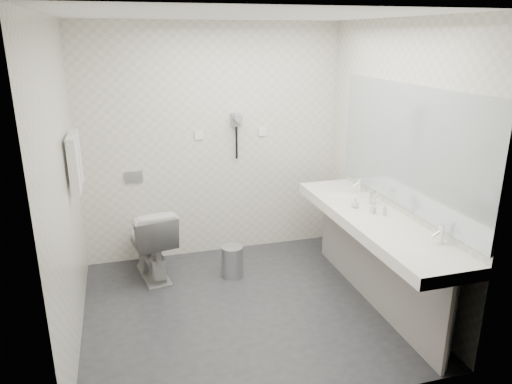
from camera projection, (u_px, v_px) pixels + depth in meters
name	position (u px, v px, depth m)	size (l,w,h in m)	color
floor	(245.00, 308.00, 4.35)	(2.80, 2.80, 0.00)	#2B2B30
ceiling	(242.00, 15.00, 3.57)	(2.80, 2.80, 0.00)	white
wall_back	(213.00, 143.00, 5.15)	(2.80, 2.80, 0.00)	silver
wall_front	(300.00, 236.00, 2.78)	(2.80, 2.80, 0.00)	silver
wall_left	(63.00, 190.00, 3.60)	(2.60, 2.60, 0.00)	silver
wall_right	(394.00, 164.00, 4.33)	(2.60, 2.60, 0.00)	silver
vanity_counter	(374.00, 221.00, 4.22)	(0.55, 2.20, 0.10)	white
vanity_panel	(373.00, 265.00, 4.36)	(0.03, 2.15, 0.75)	gray
vanity_post_near	(449.00, 328.00, 3.41)	(0.06, 0.06, 0.75)	silver
vanity_post_far	(328.00, 223.00, 5.31)	(0.06, 0.06, 0.75)	silver
mirror	(407.00, 147.00, 4.08)	(0.02, 2.20, 1.05)	#B2BCC6
basin_near	(417.00, 248.00, 3.61)	(0.40, 0.31, 0.05)	white
basin_far	(341.00, 195.00, 4.80)	(0.40, 0.31, 0.05)	white
faucet_near	(441.00, 234.00, 3.64)	(0.04, 0.04, 0.15)	silver
faucet_far	(360.00, 185.00, 4.82)	(0.04, 0.04, 0.15)	silver
soap_bottle_a	(373.00, 209.00, 4.25)	(0.04, 0.04, 0.09)	beige
soap_bottle_b	(355.00, 203.00, 4.40)	(0.07, 0.07, 0.09)	beige
soap_bottle_c	(384.00, 209.00, 4.21)	(0.04, 0.04, 0.10)	beige
glass_left	(373.00, 198.00, 4.50)	(0.06, 0.06, 0.12)	silver
toilet	(151.00, 241.00, 4.84)	(0.42, 0.74, 0.75)	white
flush_plate	(134.00, 177.00, 5.01)	(0.18, 0.02, 0.12)	#B2B5BA
pedal_bin	(232.00, 262.00, 4.90)	(0.22, 0.22, 0.31)	#B2B5BA
bin_lid	(232.00, 247.00, 4.85)	(0.22, 0.22, 0.01)	#B2B5BA
towel_rail	(71.00, 136.00, 4.02)	(0.02, 0.02, 0.62)	silver
towel_near	(74.00, 166.00, 3.96)	(0.07, 0.24, 0.48)	silver
towel_far	(76.00, 158.00, 4.22)	(0.07, 0.24, 0.48)	silver
dryer_cradle	(236.00, 120.00, 5.11)	(0.10, 0.04, 0.14)	gray
dryer_barrel	(238.00, 118.00, 5.04)	(0.08, 0.08, 0.14)	gray
dryer_cord	(237.00, 143.00, 5.17)	(0.02, 0.02, 0.35)	black
switch_plate_a	(199.00, 135.00, 5.07)	(0.09, 0.02, 0.09)	white
switch_plate_b	(262.00, 132.00, 5.25)	(0.09, 0.02, 0.09)	white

